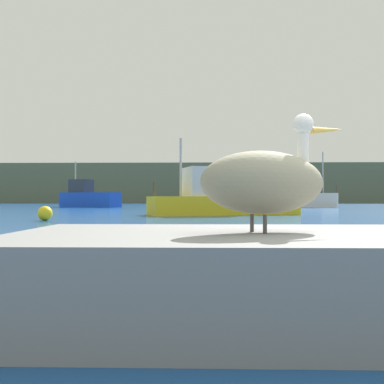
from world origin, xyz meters
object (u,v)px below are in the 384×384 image
at_px(pelican, 266,181).
at_px(mooring_buoy, 45,213).
at_px(fishing_boat_blue, 88,197).
at_px(fishing_boat_white, 303,196).
at_px(fishing_boat_yellow, 220,198).

height_order(pelican, mooring_buoy, pelican).
distance_m(pelican, fishing_boat_blue, 40.20).
distance_m(fishing_boat_white, mooring_buoy, 29.20).
xyz_separation_m(fishing_boat_white, fishing_boat_blue, (-19.83, -0.42, -0.10)).
distance_m(fishing_boat_blue, fishing_boat_yellow, 21.57).
bearing_deg(fishing_boat_white, pelican, -84.99).
xyz_separation_m(pelican, fishing_boat_yellow, (0.34, 20.37, -0.13)).
bearing_deg(pelican, fishing_boat_white, 51.18).
distance_m(pelican, fishing_boat_white, 39.99).
xyz_separation_m(pelican, fishing_boat_white, (8.67, 39.04, -0.01)).
bearing_deg(mooring_buoy, fishing_boat_yellow, 41.48).
distance_m(pelican, mooring_buoy, 15.69).
height_order(pelican, fishing_boat_yellow, fishing_boat_yellow).
bearing_deg(fishing_boat_white, fishing_boat_blue, -161.25).
distance_m(fishing_boat_blue, mooring_buoy, 24.85).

